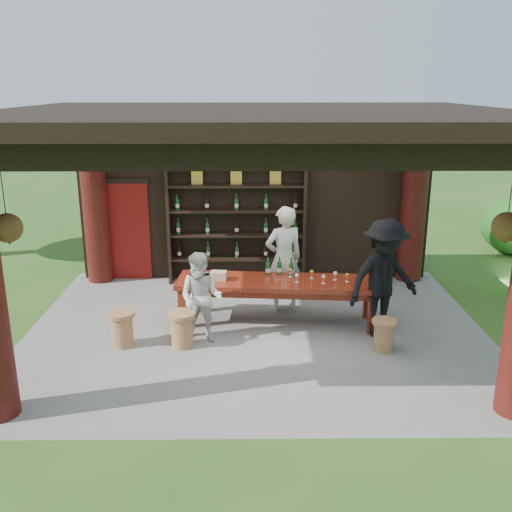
{
  "coord_description": "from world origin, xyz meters",
  "views": [
    {
      "loc": [
        -0.08,
        -8.51,
        3.85
      ],
      "look_at": [
        0.0,
        0.4,
        1.15
      ],
      "focal_mm": 40.0,
      "sensor_mm": 36.0,
      "label": 1
    }
  ],
  "objects_px": {
    "wine_shelf": "(237,224)",
    "stool_near_left": "(182,328)",
    "tasting_table": "(277,287)",
    "stool_near_right": "(384,334)",
    "host": "(284,259)",
    "guest_woman": "(201,298)",
    "stool_far_left": "(122,328)",
    "napkin_basket": "(219,276)",
    "guest_man": "(384,278)"
  },
  "relations": [
    {
      "from": "stool_near_right",
      "to": "guest_man",
      "type": "xyz_separation_m",
      "value": [
        0.08,
        0.57,
        0.69
      ]
    },
    {
      "from": "guest_woman",
      "to": "tasting_table",
      "type": "bearing_deg",
      "value": 45.51
    },
    {
      "from": "stool_near_left",
      "to": "napkin_basket",
      "type": "relative_size",
      "value": 2.13
    },
    {
      "from": "wine_shelf",
      "to": "host",
      "type": "distance_m",
      "value": 1.76
    },
    {
      "from": "wine_shelf",
      "to": "stool_far_left",
      "type": "relative_size",
      "value": 4.96
    },
    {
      "from": "tasting_table",
      "to": "guest_man",
      "type": "relative_size",
      "value": 1.77
    },
    {
      "from": "tasting_table",
      "to": "guest_woman",
      "type": "height_order",
      "value": "guest_woman"
    },
    {
      "from": "stool_far_left",
      "to": "napkin_basket",
      "type": "height_order",
      "value": "napkin_basket"
    },
    {
      "from": "wine_shelf",
      "to": "stool_near_right",
      "type": "bearing_deg",
      "value": -54.47
    },
    {
      "from": "host",
      "to": "guest_man",
      "type": "distance_m",
      "value": 1.85
    },
    {
      "from": "wine_shelf",
      "to": "guest_man",
      "type": "xyz_separation_m",
      "value": [
        2.35,
        -2.61,
        -0.25
      ]
    },
    {
      "from": "guest_woman",
      "to": "napkin_basket",
      "type": "height_order",
      "value": "guest_woman"
    },
    {
      "from": "napkin_basket",
      "to": "stool_near_right",
      "type": "bearing_deg",
      "value": -23.62
    },
    {
      "from": "host",
      "to": "guest_man",
      "type": "relative_size",
      "value": 0.99
    },
    {
      "from": "stool_far_left",
      "to": "guest_man",
      "type": "xyz_separation_m",
      "value": [
        4.03,
        0.36,
        0.66
      ]
    },
    {
      "from": "stool_near_left",
      "to": "guest_woman",
      "type": "distance_m",
      "value": 0.54
    },
    {
      "from": "stool_near_right",
      "to": "guest_man",
      "type": "height_order",
      "value": "guest_man"
    },
    {
      "from": "tasting_table",
      "to": "stool_near_right",
      "type": "distance_m",
      "value": 1.92
    },
    {
      "from": "stool_near_right",
      "to": "stool_far_left",
      "type": "height_order",
      "value": "stool_far_left"
    },
    {
      "from": "guest_woman",
      "to": "napkin_basket",
      "type": "distance_m",
      "value": 0.78
    },
    {
      "from": "host",
      "to": "stool_near_right",
      "type": "bearing_deg",
      "value": 111.01
    },
    {
      "from": "host",
      "to": "guest_woman",
      "type": "bearing_deg",
      "value": 24.45
    },
    {
      "from": "stool_near_right",
      "to": "guest_man",
      "type": "bearing_deg",
      "value": 81.96
    },
    {
      "from": "guest_man",
      "to": "guest_woman",
      "type": "bearing_deg",
      "value": 160.86
    },
    {
      "from": "wine_shelf",
      "to": "guest_woman",
      "type": "relative_size",
      "value": 1.91
    },
    {
      "from": "stool_far_left",
      "to": "host",
      "type": "relative_size",
      "value": 0.29
    },
    {
      "from": "wine_shelf",
      "to": "host",
      "type": "xyz_separation_m",
      "value": [
        0.85,
        -1.52,
        -0.26
      ]
    },
    {
      "from": "wine_shelf",
      "to": "guest_man",
      "type": "bearing_deg",
      "value": -48.0
    },
    {
      "from": "stool_far_left",
      "to": "napkin_basket",
      "type": "relative_size",
      "value": 2.11
    },
    {
      "from": "stool_near_left",
      "to": "stool_near_right",
      "type": "bearing_deg",
      "value": -3.13
    },
    {
      "from": "tasting_table",
      "to": "stool_near_right",
      "type": "xyz_separation_m",
      "value": [
        1.56,
        -1.07,
        -0.37
      ]
    },
    {
      "from": "tasting_table",
      "to": "guest_woman",
      "type": "xyz_separation_m",
      "value": [
        -1.19,
        -0.7,
        0.08
      ]
    },
    {
      "from": "wine_shelf",
      "to": "stool_near_right",
      "type": "distance_m",
      "value": 4.01
    },
    {
      "from": "wine_shelf",
      "to": "stool_near_left",
      "type": "height_order",
      "value": "wine_shelf"
    },
    {
      "from": "guest_man",
      "to": "stool_far_left",
      "type": "bearing_deg",
      "value": 161.94
    },
    {
      "from": "host",
      "to": "napkin_basket",
      "type": "xyz_separation_m",
      "value": [
        -1.11,
        -0.55,
        -0.11
      ]
    },
    {
      "from": "stool_near_left",
      "to": "stool_near_right",
      "type": "relative_size",
      "value": 1.13
    },
    {
      "from": "tasting_table",
      "to": "host",
      "type": "relative_size",
      "value": 1.8
    },
    {
      "from": "tasting_table",
      "to": "guest_man",
      "type": "distance_m",
      "value": 1.74
    },
    {
      "from": "host",
      "to": "guest_man",
      "type": "bearing_deg",
      "value": 124.46
    },
    {
      "from": "stool_near_left",
      "to": "guest_man",
      "type": "height_order",
      "value": "guest_man"
    },
    {
      "from": "stool_far_left",
      "to": "wine_shelf",
      "type": "bearing_deg",
      "value": 60.37
    },
    {
      "from": "stool_near_left",
      "to": "guest_man",
      "type": "xyz_separation_m",
      "value": [
        3.12,
        0.4,
        0.65
      ]
    },
    {
      "from": "tasting_table",
      "to": "guest_woman",
      "type": "distance_m",
      "value": 1.39
    },
    {
      "from": "tasting_table",
      "to": "host",
      "type": "height_order",
      "value": "host"
    },
    {
      "from": "stool_near_left",
      "to": "host",
      "type": "relative_size",
      "value": 0.3
    },
    {
      "from": "tasting_table",
      "to": "stool_far_left",
      "type": "relative_size",
      "value": 6.13
    },
    {
      "from": "guest_woman",
      "to": "wine_shelf",
      "type": "bearing_deg",
      "value": 95.26
    },
    {
      "from": "wine_shelf",
      "to": "stool_near_left",
      "type": "relative_size",
      "value": 4.9
    },
    {
      "from": "wine_shelf",
      "to": "tasting_table",
      "type": "bearing_deg",
      "value": -71.37
    }
  ]
}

